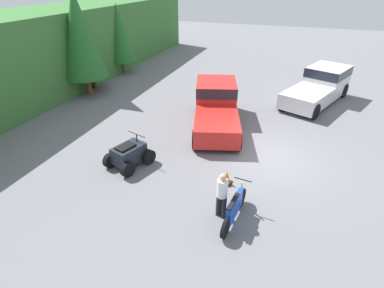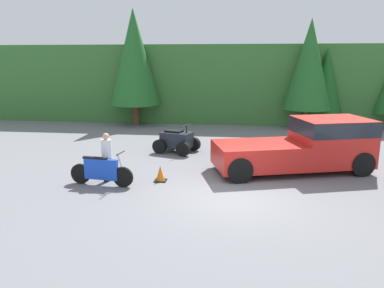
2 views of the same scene
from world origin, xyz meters
name	(u,v)px [view 1 (image 1 of 2)]	position (x,y,z in m)	size (l,w,h in m)	color
ground_plane	(269,158)	(0.00, 0.00, 0.00)	(80.00, 80.00, 0.00)	slate
tree_mid_left	(79,35)	(4.29, 12.49, 3.81)	(2.85, 2.85, 6.48)	brown
tree_mid_right	(88,47)	(5.39, 12.84, 2.83)	(2.12, 2.12, 4.82)	brown
tree_right	(119,33)	(9.46, 12.97, 3.08)	(2.30, 2.30, 5.24)	brown
pickup_truck_red	(216,104)	(2.79, 3.22, 1.04)	(6.10, 3.68, 1.98)	red
pickup_truck_second	(321,85)	(8.09, -2.10, 1.04)	(6.19, 4.21, 1.98)	silver
dirt_bike	(234,209)	(-4.31, 0.64, 0.49)	(2.24, 0.60, 1.17)	black
quad_atv	(129,155)	(-2.56, 5.48, 0.51)	(2.13, 1.79, 1.29)	black
rider_person	(222,194)	(-4.26, 1.08, 0.92)	(0.43, 0.43, 1.70)	black
traffic_cone	(227,178)	(-2.45, 1.32, 0.25)	(0.42, 0.42, 0.55)	black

